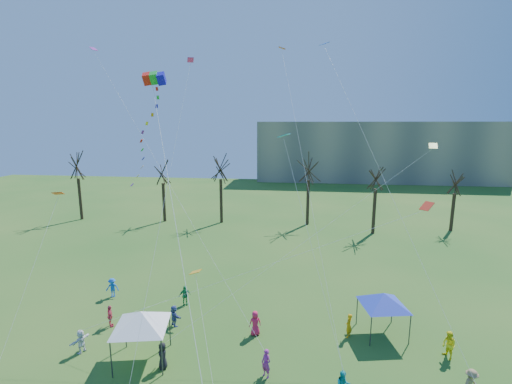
# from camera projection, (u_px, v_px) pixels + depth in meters

# --- Properties ---
(distant_building) EXTENTS (60.00, 14.00, 15.00)m
(distant_building) POSITION_uv_depth(u_px,v_px,m) (376.00, 151.00, 91.77)
(distant_building) COLOR gray
(distant_building) RESTS_ON ground
(bare_tree_row) EXTENTS (69.08, 8.90, 10.25)m
(bare_tree_row) POSITION_uv_depth(u_px,v_px,m) (275.00, 179.00, 50.48)
(bare_tree_row) COLOR black
(bare_tree_row) RESTS_ON ground
(big_box_kite) EXTENTS (4.27, 7.01, 20.30)m
(big_box_kite) POSITION_uv_depth(u_px,v_px,m) (149.00, 139.00, 23.71)
(big_box_kite) COLOR red
(big_box_kite) RESTS_ON ground
(canopy_tent_white) EXTENTS (4.34, 4.34, 3.32)m
(canopy_tent_white) POSITION_uv_depth(u_px,v_px,m) (141.00, 319.00, 21.69)
(canopy_tent_white) COLOR #3F3F44
(canopy_tent_white) RESTS_ON ground
(canopy_tent_blue) EXTENTS (4.02, 4.02, 3.06)m
(canopy_tent_blue) POSITION_uv_depth(u_px,v_px,m) (384.00, 299.00, 24.56)
(canopy_tent_blue) COLOR #3F3F44
(canopy_tent_blue) RESTS_ON ground
(festival_crowd) EXTENTS (26.11, 13.54, 1.86)m
(festival_crowd) POSITION_uv_depth(u_px,v_px,m) (240.00, 352.00, 21.64)
(festival_crowd) COLOR red
(festival_crowd) RESTS_ON ground
(small_kites_aloft) EXTENTS (28.65, 16.80, 30.81)m
(small_kites_aloft) POSITION_uv_depth(u_px,v_px,m) (255.00, 144.00, 24.45)
(small_kites_aloft) COLOR #FF420D
(small_kites_aloft) RESTS_ON ground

